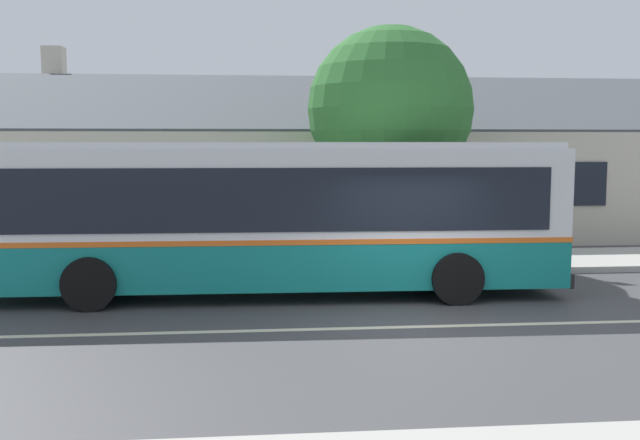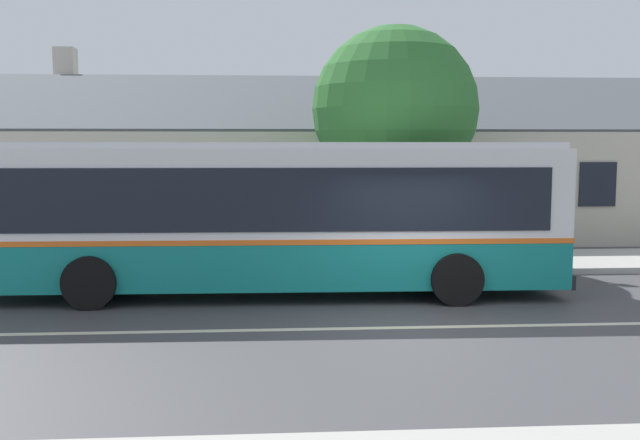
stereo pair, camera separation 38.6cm
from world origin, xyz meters
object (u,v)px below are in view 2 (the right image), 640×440
(bench_by_building, at_px, (52,246))
(bus_stop_sign, at_px, (545,203))
(transit_bus, at_px, (267,213))
(street_tree_primary, at_px, (393,115))

(bench_by_building, distance_m, bus_stop_sign, 11.92)
(transit_bus, distance_m, street_tree_primary, 5.56)
(bus_stop_sign, bearing_deg, bench_by_building, 175.05)
(transit_bus, height_order, bus_stop_sign, transit_bus)
(bench_by_building, height_order, bus_stop_sign, bus_stop_sign)
(transit_bus, distance_m, bench_by_building, 6.18)
(transit_bus, bearing_deg, street_tree_primary, 50.92)
(bench_by_building, relative_size, bus_stop_sign, 0.78)
(bench_by_building, bearing_deg, transit_bus, -30.84)
(street_tree_primary, bearing_deg, bus_stop_sign, -29.50)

